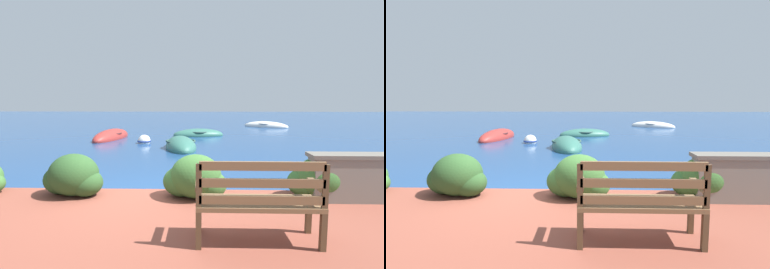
# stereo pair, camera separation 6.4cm
# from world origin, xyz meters

# --- Properties ---
(ground_plane) EXTENTS (80.00, 80.00, 0.00)m
(ground_plane) POSITION_xyz_m (0.00, 0.00, 0.00)
(ground_plane) COLOR navy
(park_bench) EXTENTS (1.34, 0.48, 0.93)m
(park_bench) POSITION_xyz_m (1.66, -1.92, 0.70)
(park_bench) COLOR brown
(park_bench) RESTS_ON patio_terrace
(stone_wall) EXTENTS (1.84, 0.39, 0.73)m
(stone_wall) POSITION_xyz_m (3.62, -0.50, 0.59)
(stone_wall) COLOR slate
(stone_wall) RESTS_ON patio_terrace
(hedge_clump_left) EXTENTS (1.00, 0.72, 0.68)m
(hedge_clump_left) POSITION_xyz_m (-1.01, -0.37, 0.51)
(hedge_clump_left) COLOR #284C23
(hedge_clump_left) RESTS_ON patio_terrace
(hedge_clump_centre) EXTENTS (1.01, 0.73, 0.69)m
(hedge_clump_centre) POSITION_xyz_m (0.96, -0.42, 0.52)
(hedge_clump_centre) COLOR #38662D
(hedge_clump_centre) RESTS_ON patio_terrace
(hedge_clump_right) EXTENTS (0.95, 0.68, 0.64)m
(hedge_clump_right) POSITION_xyz_m (2.91, -0.37, 0.50)
(hedge_clump_right) COLOR #38662D
(hedge_clump_right) RESTS_ON patio_terrace
(rowboat_nearest) EXTENTS (1.51, 2.70, 0.77)m
(rowboat_nearest) POSITION_xyz_m (0.31, 5.74, 0.07)
(rowboat_nearest) COLOR #336B5B
(rowboat_nearest) RESTS_ON ground_plane
(rowboat_mid) EXTENTS (1.39, 3.15, 0.77)m
(rowboat_mid) POSITION_xyz_m (-3.02, 8.35, 0.06)
(rowboat_mid) COLOR #9E2D28
(rowboat_mid) RESTS_ON ground_plane
(rowboat_far) EXTENTS (2.61, 1.44, 0.63)m
(rowboat_far) POSITION_xyz_m (0.92, 9.53, 0.06)
(rowboat_far) COLOR #336B5B
(rowboat_far) RESTS_ON ground_plane
(rowboat_outer) EXTENTS (3.02, 2.50, 0.64)m
(rowboat_outer) POSITION_xyz_m (5.28, 14.52, 0.06)
(rowboat_outer) COLOR silver
(rowboat_outer) RESTS_ON ground_plane
(mooring_buoy) EXTENTS (0.56, 0.56, 0.51)m
(mooring_buoy) POSITION_xyz_m (-1.26, 6.99, 0.09)
(mooring_buoy) COLOR white
(mooring_buoy) RESTS_ON ground_plane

